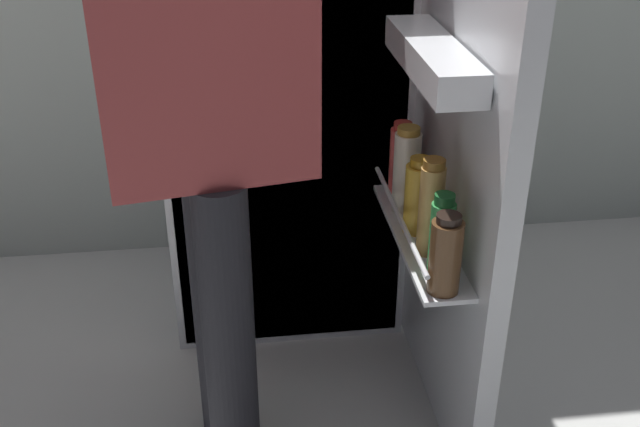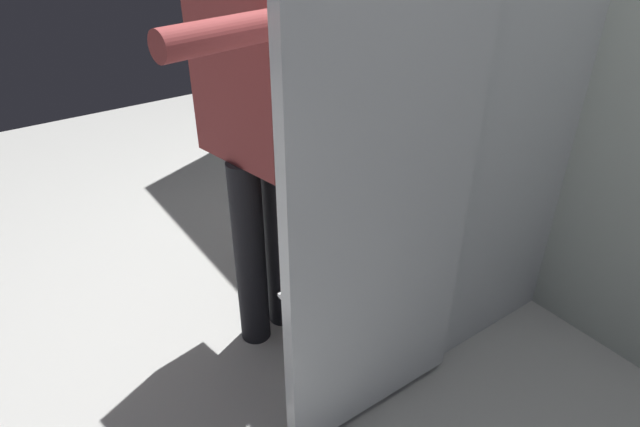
{
  "view_description": "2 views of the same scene",
  "coord_description": "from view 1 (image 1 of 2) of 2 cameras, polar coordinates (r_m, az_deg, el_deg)",
  "views": [
    {
      "loc": [
        -0.15,
        -1.63,
        1.47
      ],
      "look_at": [
        0.05,
        -0.07,
        0.62
      ],
      "focal_mm": 42.04,
      "sensor_mm": 36.0,
      "label": 1
    },
    {
      "loc": [
        1.34,
        -1.0,
        1.6
      ],
      "look_at": [
        0.08,
        -0.11,
        0.67
      ],
      "focal_mm": 30.2,
      "sensor_mm": 36.0,
      "label": 2
    }
  ],
  "objects": [
    {
      "name": "person",
      "position": [
        1.54,
        -8.32,
        8.72
      ],
      "size": [
        0.61,
        0.68,
        1.6
      ],
      "color": "black",
      "rests_on": "ground_plane"
    },
    {
      "name": "ground_plane",
      "position": [
        2.2,
        -1.49,
        -13.63
      ],
      "size": [
        6.53,
        6.53,
        0.0
      ],
      "primitive_type": "plane",
      "color": "silver"
    },
    {
      "name": "refrigerator",
      "position": [
        2.23,
        -2.39,
        12.41
      ],
      "size": [
        0.75,
        1.31,
        1.71
      ],
      "color": "silver",
      "rests_on": "ground_plane"
    }
  ]
}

